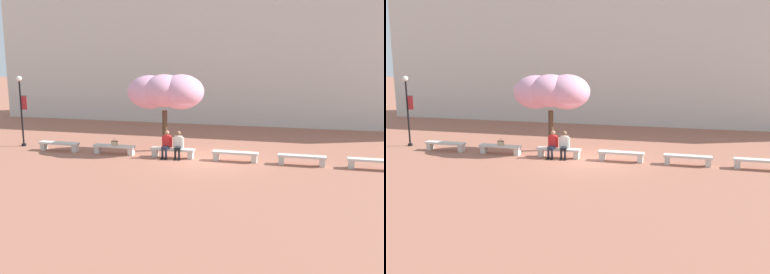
# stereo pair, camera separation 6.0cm
# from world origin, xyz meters

# --- Properties ---
(ground_plane) EXTENTS (100.00, 100.00, 0.00)m
(ground_plane) POSITION_xyz_m (0.00, 0.00, 0.00)
(ground_plane) COLOR #9E604C
(building_facade) EXTENTS (34.03, 4.00, 9.62)m
(building_facade) POSITION_xyz_m (0.00, 11.49, 4.81)
(building_facade) COLOR beige
(building_facade) RESTS_ON ground
(stone_bench_west_end) EXTENTS (2.12, 0.45, 0.45)m
(stone_bench_west_end) POSITION_xyz_m (-7.45, 0.00, 0.31)
(stone_bench_west_end) COLOR beige
(stone_bench_west_end) RESTS_ON ground
(stone_bench_near_west) EXTENTS (2.12, 0.45, 0.45)m
(stone_bench_near_west) POSITION_xyz_m (-4.47, 0.00, 0.31)
(stone_bench_near_west) COLOR beige
(stone_bench_near_west) RESTS_ON ground
(stone_bench_center) EXTENTS (2.12, 0.45, 0.45)m
(stone_bench_center) POSITION_xyz_m (-1.49, 0.00, 0.31)
(stone_bench_center) COLOR beige
(stone_bench_center) RESTS_ON ground
(stone_bench_near_east) EXTENTS (2.12, 0.45, 0.45)m
(stone_bench_near_east) POSITION_xyz_m (1.49, 0.00, 0.31)
(stone_bench_near_east) COLOR beige
(stone_bench_near_east) RESTS_ON ground
(stone_bench_east_end) EXTENTS (2.12, 0.45, 0.45)m
(stone_bench_east_end) POSITION_xyz_m (4.47, 0.00, 0.31)
(stone_bench_east_end) COLOR beige
(stone_bench_east_end) RESTS_ON ground
(stone_bench_far_east) EXTENTS (2.12, 0.45, 0.45)m
(stone_bench_far_east) POSITION_xyz_m (7.45, 0.00, 0.31)
(stone_bench_far_east) COLOR beige
(stone_bench_far_east) RESTS_ON ground
(person_seated_left) EXTENTS (0.51, 0.70, 1.29)m
(person_seated_left) POSITION_xyz_m (-1.78, -0.05, 0.70)
(person_seated_left) COLOR black
(person_seated_left) RESTS_ON ground
(person_seated_right) EXTENTS (0.51, 0.71, 1.29)m
(person_seated_right) POSITION_xyz_m (-1.20, -0.05, 0.70)
(person_seated_right) COLOR black
(person_seated_right) RESTS_ON ground
(handbag) EXTENTS (0.30, 0.15, 0.34)m
(handbag) POSITION_xyz_m (-4.43, -0.03, 0.58)
(handbag) COLOR tan
(handbag) RESTS_ON stone_bench_near_west
(cherry_tree_main) EXTENTS (3.86, 2.60, 3.84)m
(cherry_tree_main) POSITION_xyz_m (-2.23, 1.49, 2.98)
(cherry_tree_main) COLOR #473323
(cherry_tree_main) RESTS_ON ground
(lamp_post_with_banner) EXTENTS (0.54, 0.28, 3.70)m
(lamp_post_with_banner) POSITION_xyz_m (-9.89, 0.62, 2.23)
(lamp_post_with_banner) COLOR black
(lamp_post_with_banner) RESTS_ON ground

